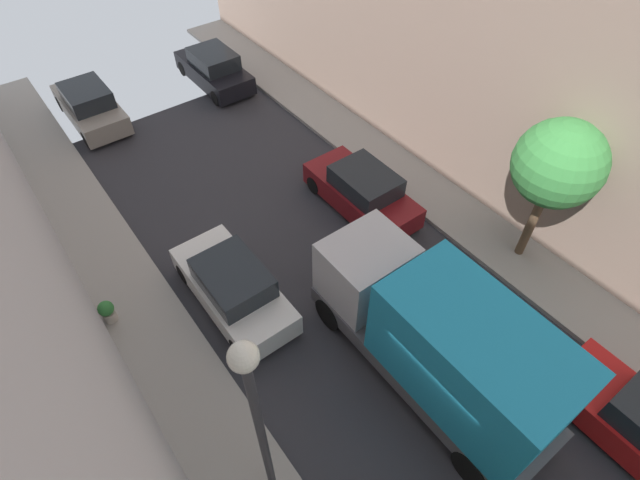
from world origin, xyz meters
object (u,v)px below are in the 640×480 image
Objects in this scene: parked_car_left_3 at (90,106)px; parked_car_right_4 at (214,69)px; delivery_truck at (440,341)px; parked_car_left_2 at (233,287)px; street_tree_1 at (558,165)px; lamp_post at (257,416)px; parked_car_right_3 at (362,192)px; potted_plant_1 at (107,311)px.

parked_car_left_3 and parked_car_right_4 have the same top height.
delivery_truck reaches higher than parked_car_left_3.
parked_car_left_3 is at bearing 90.00° from parked_car_left_2.
lamp_post reaches higher than street_tree_1.
street_tree_1 is (7.91, -15.07, 2.86)m from parked_car_left_3.
parked_car_left_2 is 1.00× the size of parked_car_right_4.
parked_car_right_3 is at bearing 65.05° from delivery_truck.
delivery_truck is 1.10× the size of lamp_post.
potted_plant_1 is (-8.48, -9.45, -0.18)m from parked_car_right_4.
potted_plant_1 is 0.12× the size of lamp_post.
street_tree_1 is (7.91, -3.72, 2.86)m from parked_car_left_2.
parked_car_left_3 is 0.70× the size of lamp_post.
delivery_truck is (2.70, -4.95, 1.07)m from parked_car_left_2.
parked_car_right_4 is at bearing 80.35° from delivery_truck.
potted_plant_1 is at bearing 100.56° from lamp_post.
street_tree_1 reaches higher than delivery_truck.
parked_car_left_3 is 16.65m from lamp_post.
parked_car_left_3 is at bearing 99.41° from delivery_truck.
parked_car_left_3 is 0.64× the size of delivery_truck.
parked_car_left_3 is (0.00, 11.35, 0.00)m from parked_car_left_2.
parked_car_right_3 reaches higher than potted_plant_1.
delivery_truck is 8.74m from potted_plant_1.
parked_car_right_4 is 12.70m from potted_plant_1.
parked_car_left_2 is 1.00× the size of parked_car_right_3.
parked_car_right_4 is 16.15m from delivery_truck.
potted_plant_1 is 7.34m from lamp_post.
parked_car_right_3 is 0.64× the size of delivery_truck.
parked_car_right_3 is 6.49m from delivery_truck.
parked_car_right_3 is at bearing 38.00° from lamp_post.
potted_plant_1 is (-3.08, -9.86, -0.18)m from parked_car_left_3.
parked_car_right_3 is at bearing 118.74° from street_tree_1.
potted_plant_1 is at bearing -107.34° from parked_car_left_3.
potted_plant_1 is at bearing 154.26° from parked_car_left_2.
lamp_post reaches higher than delivery_truck.
parked_car_right_3 is at bearing -4.26° from potted_plant_1.
lamp_post is (-1.90, -16.20, 3.33)m from parked_car_left_3.
street_tree_1 is (2.51, -14.66, 2.86)m from parked_car_right_4.
parked_car_right_3 is 1.00× the size of parked_car_right_4.
street_tree_1 reaches higher than parked_car_right_4.
street_tree_1 is (2.51, -4.58, 2.86)m from parked_car_right_3.
parked_car_left_3 is at bearing 117.22° from parked_car_right_3.
parked_car_left_2 is at bearing 154.79° from street_tree_1.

